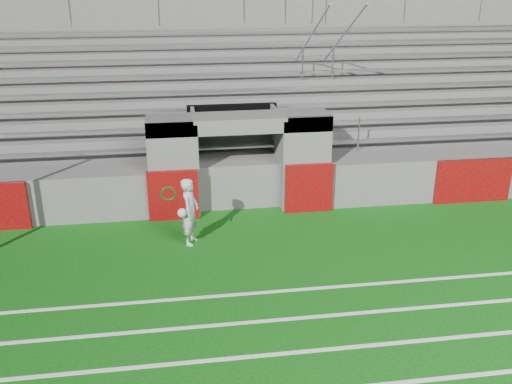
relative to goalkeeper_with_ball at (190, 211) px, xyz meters
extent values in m
plane|color=#0D4E0D|center=(1.42, -1.49, -0.82)|extent=(90.00, 90.00, 0.00)
cube|color=white|center=(1.42, -4.49, -0.81)|extent=(28.00, 0.09, 0.01)
cube|color=white|center=(1.42, -3.49, -0.81)|extent=(28.00, 0.09, 0.01)
cube|color=white|center=(1.42, -2.49, -0.81)|extent=(28.00, 0.09, 0.01)
cube|color=#5D5B58|center=(9.12, 1.68, -0.19)|extent=(10.60, 0.35, 1.25)
cube|color=#5D5B58|center=(-0.38, 2.01, 0.48)|extent=(1.20, 1.00, 2.60)
cube|color=#5D5B58|center=(3.22, 2.01, 0.48)|extent=(1.20, 1.00, 2.60)
cube|color=black|center=(1.42, 3.71, 0.43)|extent=(2.60, 0.20, 2.50)
cube|color=#5D5B58|center=(0.27, 2.61, 0.43)|extent=(0.10, 2.20, 2.50)
cube|color=#5D5B58|center=(2.57, 2.61, 0.43)|extent=(0.10, 2.20, 2.50)
cube|color=#5D5B58|center=(1.42, 2.01, 1.58)|extent=(4.80, 1.00, 0.40)
cube|color=#5D5B58|center=(1.42, 5.86, 0.33)|extent=(26.00, 8.00, 0.20)
cube|color=#5D5B58|center=(1.42, 5.86, -0.29)|extent=(26.00, 8.00, 1.05)
cube|color=#620809|center=(-0.38, 1.45, -0.14)|extent=(1.30, 0.15, 1.35)
cube|color=#620809|center=(3.22, 1.45, -0.14)|extent=(1.30, 0.15, 1.35)
cube|color=#620809|center=(7.92, 1.45, -0.19)|extent=(2.20, 0.15, 1.25)
cube|color=#92959A|center=(1.42, 2.93, 0.65)|extent=(23.00, 0.28, 0.06)
cube|color=#5D5B58|center=(1.42, 3.78, 0.62)|extent=(24.00, 0.75, 0.38)
cube|color=#92959A|center=(1.42, 3.68, 1.03)|extent=(23.00, 0.28, 0.06)
cube|color=#5D5B58|center=(1.42, 4.53, 0.81)|extent=(24.00, 0.75, 0.76)
cube|color=#92959A|center=(1.42, 4.43, 1.41)|extent=(23.00, 0.28, 0.06)
cube|color=#5D5B58|center=(1.42, 5.28, 1.00)|extent=(24.00, 0.75, 1.14)
cube|color=#92959A|center=(1.42, 5.18, 1.79)|extent=(23.00, 0.28, 0.06)
cube|color=#5D5B58|center=(1.42, 6.03, 1.19)|extent=(24.00, 0.75, 1.52)
cube|color=#92959A|center=(1.42, 5.93, 2.17)|extent=(23.00, 0.28, 0.06)
cube|color=#5D5B58|center=(1.42, 6.78, 1.38)|extent=(24.00, 0.75, 1.90)
cube|color=#92959A|center=(1.42, 6.68, 2.55)|extent=(23.00, 0.28, 0.06)
cube|color=#5D5B58|center=(1.42, 7.53, 1.57)|extent=(24.00, 0.75, 2.28)
cube|color=#92959A|center=(1.42, 7.43, 2.93)|extent=(23.00, 0.28, 0.06)
cube|color=#5D5B58|center=(1.42, 8.28, 1.76)|extent=(24.00, 0.75, 2.66)
cube|color=#92959A|center=(1.42, 8.18, 3.31)|extent=(23.00, 0.28, 0.06)
cube|color=#5D5B58|center=(1.42, 8.96, 1.83)|extent=(26.00, 0.60, 5.29)
cylinder|color=#A5A8AD|center=(3.92, 2.66, 0.93)|extent=(0.05, 0.05, 1.00)
cylinder|color=#A5A8AD|center=(3.92, 5.66, 2.45)|extent=(0.05, 0.05, 1.00)
cylinder|color=#A5A8AD|center=(3.92, 8.66, 3.97)|extent=(0.05, 0.05, 1.00)
cylinder|color=#A5A8AD|center=(3.92, 5.66, 2.95)|extent=(0.05, 6.02, 3.08)
cylinder|color=#A5A8AD|center=(4.92, 2.66, 0.93)|extent=(0.05, 0.05, 1.00)
cylinder|color=#A5A8AD|center=(4.92, 5.66, 2.45)|extent=(0.05, 0.05, 1.00)
cylinder|color=#A5A8AD|center=(4.92, 8.66, 3.97)|extent=(0.05, 0.05, 1.00)
cylinder|color=#A5A8AD|center=(4.92, 5.66, 2.95)|extent=(0.05, 6.02, 3.08)
cylinder|color=#A5A8AD|center=(-3.58, 8.66, 4.02)|extent=(0.05, 0.05, 1.10)
cylinder|color=#A5A8AD|center=(-0.58, 8.66, 4.02)|extent=(0.05, 0.05, 1.10)
cylinder|color=#A5A8AD|center=(2.42, 8.66, 4.02)|extent=(0.05, 0.05, 1.10)
cylinder|color=#A5A8AD|center=(5.42, 8.66, 4.02)|extent=(0.05, 0.05, 1.10)
cylinder|color=#A5A8AD|center=(8.42, 8.66, 4.02)|extent=(0.05, 0.05, 1.10)
cylinder|color=#A5A8AD|center=(11.42, 8.66, 4.02)|extent=(0.05, 0.05, 1.10)
imported|color=silver|center=(0.00, 0.01, 0.00)|extent=(0.56, 0.69, 1.64)
sphere|color=white|center=(-0.19, -0.23, 0.07)|extent=(0.22, 0.22, 0.22)
torus|color=#0E471C|center=(-0.50, 1.46, -0.09)|extent=(0.50, 0.09, 0.50)
torus|color=#0C3F10|center=(-0.50, 1.41, -0.07)|extent=(0.43, 0.08, 0.43)
camera|label=1|loc=(-0.26, -12.41, 5.36)|focal=40.00mm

